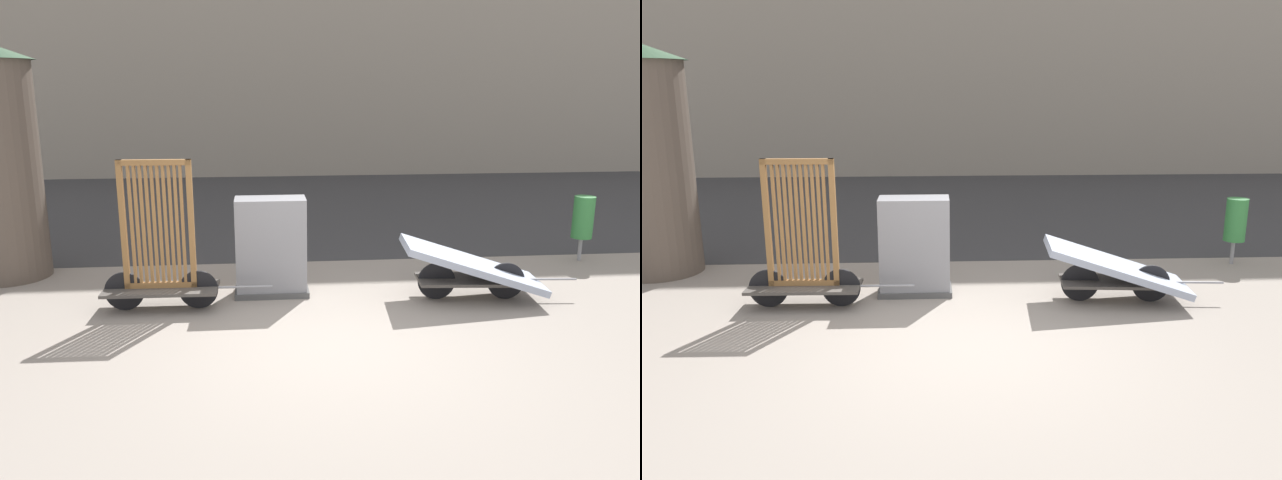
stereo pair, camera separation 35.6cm
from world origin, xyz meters
TOP-DOWN VIEW (x-y plane):
  - ground_plane at (0.00, 0.00)m, footprint 60.00×60.00m
  - road_strip at (0.00, 8.21)m, footprint 56.00×9.65m
  - bike_cart_with_bedframe at (-2.04, 1.37)m, footprint 2.15×0.62m
  - bike_cart_with_mattress at (2.05, 1.37)m, footprint 2.39×1.05m
  - utility_cabinet at (-0.63, 1.83)m, footprint 1.01×0.54m
  - trash_bin at (4.46, 3.03)m, footprint 0.33×0.33m

SIDE VIEW (x-z plane):
  - ground_plane at x=0.00m, z-range 0.00..0.00m
  - road_strip at x=0.00m, z-range 0.00..0.01m
  - bike_cart_with_mattress at x=2.05m, z-range 0.02..0.83m
  - utility_cabinet at x=-0.63m, z-range -0.04..1.31m
  - bike_cart_with_bedframe at x=-2.04m, z-range -0.28..1.66m
  - trash_bin at x=4.46m, z-range 0.18..1.25m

